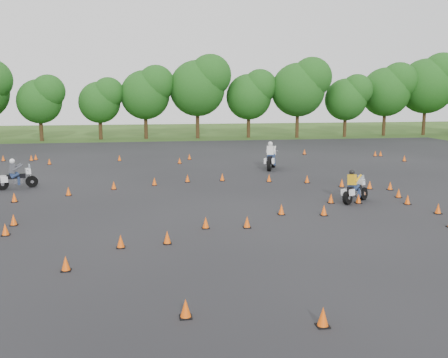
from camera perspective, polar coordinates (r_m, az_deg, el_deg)
ground at (r=20.90m, az=1.78°, el=-5.07°), size 140.00×140.00×0.00m
asphalt_pad at (r=26.66m, az=-0.69°, el=-1.82°), size 62.00×62.00×0.00m
treeline at (r=55.20m, az=-2.37°, el=9.05°), size 87.07×32.54×11.00m
traffic_cones at (r=26.17m, az=-0.83°, el=-1.53°), size 36.03×32.83×0.45m
rider_grey at (r=30.61m, az=-22.62°, el=0.58°), size 2.34×1.49×1.73m
rider_yellow at (r=25.55m, az=14.91°, el=-0.77°), size 2.11×1.79×1.65m
rider_white at (r=35.69m, az=5.47°, el=2.71°), size 1.77×2.70×2.01m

